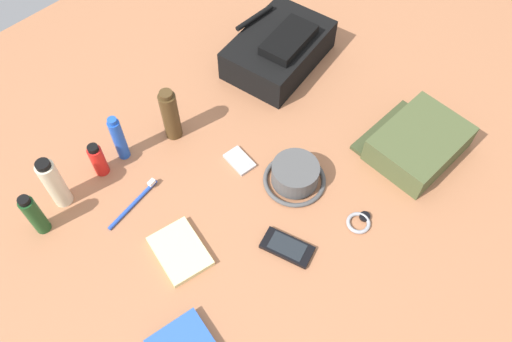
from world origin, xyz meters
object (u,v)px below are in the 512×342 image
Objects in this scene: cologne_bottle at (170,115)px; toothbrush at (136,201)px; media_player at (240,161)px; sunscreen_spray at (98,160)px; toiletry_pouch at (417,143)px; notepad at (180,251)px; wristwatch at (359,222)px; deodorant_spray at (119,139)px; cell_phone at (287,247)px; lotion_bottle at (54,183)px; shampoo_bottle at (34,215)px; bucket_hat at (295,175)px; backpack at (279,49)px.

toothbrush is (-0.22, -0.10, -0.08)m from cologne_bottle.
sunscreen_spray is at bearing 139.69° from media_player.
cologne_bottle is at bearing -10.04° from sunscreen_spray.
notepad is (-0.66, 0.22, -0.03)m from toiletry_pouch.
deodorant_spray is at bearing 116.44° from wristwatch.
toiletry_pouch is 1.84× the size of cell_phone.
toiletry_pouch is 0.49m from media_player.
cologne_bottle reaches higher than cell_phone.
deodorant_spray is 1.12× the size of cell_phone.
notepad is (-0.01, -0.19, 0.00)m from toothbrush.
lotion_bottle is 1.14× the size of notepad.
toothbrush reaches higher than notepad.
shampoo_bottle reaches higher than toothbrush.
bucket_hat reaches higher than notepad.
cell_phone is (-0.16, -0.12, -0.02)m from bucket_hat.
lotion_bottle is 0.20m from toothbrush.
bucket_hat is 0.38m from cologne_bottle.
cologne_bottle is at bearing 178.27° from backpack.
bucket_hat is 0.98× the size of cologne_bottle.
notepad is (-0.23, -0.30, -0.08)m from cologne_bottle.
shampoo_bottle is 0.62m from cell_phone.
shampoo_bottle reaches higher than media_player.
deodorant_spray is at bearing 164.59° from cologne_bottle.
bucket_hat is 0.61m from lotion_bottle.
sunscreen_spray is (-0.35, 0.39, 0.02)m from bucket_hat.
deodorant_spray reaches higher than toothbrush.
toothbrush reaches higher than media_player.
wristwatch is at bearing -74.88° from cologne_bottle.
cell_phone is at bearing 174.30° from toiletry_pouch.
cologne_bottle reaches higher than lotion_bottle.
shampoo_bottle is 0.43m from cologne_bottle.
toiletry_pouch reaches higher than cell_phone.
bucket_hat is 1.08× the size of deodorant_spray.
sunscreen_spray is (0.13, 0.00, -0.03)m from lotion_bottle.
lotion_bottle reaches higher than toiletry_pouch.
notepad is at bearing -55.83° from shampoo_bottle.
toothbrush is 1.18× the size of notepad.
deodorant_spray reaches higher than media_player.
backpack is 2.14× the size of bucket_hat.
backpack is 4.07× the size of media_player.
toiletry_pouch is at bearing -32.48° from toothbrush.
bucket_hat reaches higher than media_player.
backpack reaches higher than toiletry_pouch.
wristwatch is (-0.29, -0.03, -0.03)m from toiletry_pouch.
backpack is 0.64m from sunscreen_spray.
bucket_hat is at bearing -48.46° from sunscreen_spray.
wristwatch is 0.58m from toothbrush.
bucket_hat is at bearing -67.69° from media_player.
notepad reaches higher than media_player.
backpack is 2.05× the size of toothbrush.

